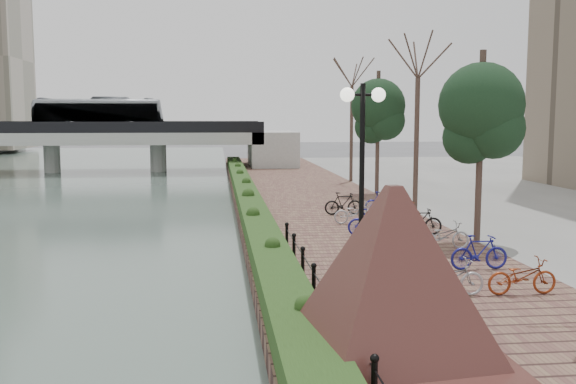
{
  "coord_description": "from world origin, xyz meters",
  "views": [
    {
      "loc": [
        -0.88,
        -11.92,
        4.77
      ],
      "look_at": [
        1.73,
        11.58,
        2.0
      ],
      "focal_mm": 40.0,
      "sensor_mm": 36.0,
      "label": 1
    }
  ],
  "objects": [
    {
      "name": "hedge",
      "position": [
        0.6,
        20.0,
        0.8
      ],
      "size": [
        1.1,
        56.0,
        0.6
      ],
      "primitive_type": "cube",
      "color": "#213B15",
      "rests_on": "promenade"
    },
    {
      "name": "bicycle_parking",
      "position": [
        5.5,
        8.95,
        0.97
      ],
      "size": [
        2.4,
        14.69,
        1.0
      ],
      "color": "#ACABB0",
      "rests_on": "promenade"
    },
    {
      "name": "pedestrian",
      "position": [
        4.0,
        5.09,
        1.41
      ],
      "size": [
        0.77,
        0.63,
        1.82
      ],
      "primitive_type": "imported",
      "rotation": [
        0.0,
        0.0,
        3.48
      ],
      "color": "brown",
      "rests_on": "promenade"
    },
    {
      "name": "street_trees",
      "position": [
        8.0,
        12.68,
        3.69
      ],
      "size": [
        3.2,
        37.12,
        6.8
      ],
      "color": "#3D2A24",
      "rests_on": "promenade"
    },
    {
      "name": "promenade",
      "position": [
        4.0,
        17.5,
        0.25
      ],
      "size": [
        8.0,
        75.0,
        0.5
      ],
      "primitive_type": "cube",
      "color": "brown",
      "rests_on": "ground"
    },
    {
      "name": "chain_fence",
      "position": [
        1.4,
        2.0,
        0.85
      ],
      "size": [
        0.1,
        14.1,
        0.7
      ],
      "color": "black",
      "rests_on": "promenade"
    },
    {
      "name": "bridge",
      "position": [
        -14.16,
        45.0,
        3.37
      ],
      "size": [
        36.0,
        10.77,
        6.5
      ],
      "color": "#A7A8A2",
      "rests_on": "ground"
    },
    {
      "name": "motorcycle",
      "position": [
        2.89,
        0.37,
        1.05
      ],
      "size": [
        0.77,
        1.83,
        1.11
      ],
      "primitive_type": null,
      "rotation": [
        0.0,
        0.0,
        -0.12
      ],
      "color": "black",
      "rests_on": "promenade"
    },
    {
      "name": "lamppost",
      "position": [
        2.33,
        2.08,
        4.1
      ],
      "size": [
        1.02,
        0.32,
        5.01
      ],
      "color": "black",
      "rests_on": "promenade"
    },
    {
      "name": "granite_monument",
      "position": [
        2.12,
        -1.31,
        2.07
      ],
      "size": [
        5.91,
        5.91,
        3.11
      ],
      "color": "#4A2020",
      "rests_on": "promenade"
    },
    {
      "name": "ground",
      "position": [
        0.0,
        0.0,
        0.0
      ],
      "size": [
        220.0,
        220.0,
        0.0
      ],
      "primitive_type": "plane",
      "color": "#59595B",
      "rests_on": "ground"
    }
  ]
}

